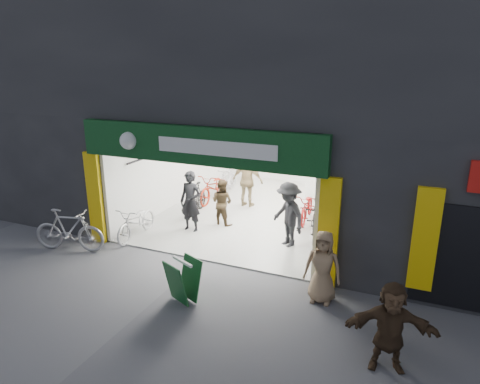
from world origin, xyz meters
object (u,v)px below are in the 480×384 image
Objects in this scene: parked_bike at (69,230)px; pedestrian_near at (323,267)px; bike_right_front at (315,221)px; sandwich_board at (183,280)px; bike_left_front at (137,222)px.

pedestrian_near reaches higher than parked_bike.
sandwich_board is (-1.76, -4.43, -0.03)m from bike_right_front.
sandwich_board is at bearing -123.26° from bike_right_front.
parked_bike is at bearing -130.82° from bike_left_front.
parked_bike is 6.84m from pedestrian_near.
parked_bike reaches higher than bike_right_front.
bike_right_front is 4.77m from sandwich_board.
bike_left_front is 1.84m from parked_bike.
bike_left_front is 3.89m from sandwich_board.
parked_bike is 4.25m from sandwich_board.
bike_left_front is 5.15m from bike_right_front.
bike_right_front is at bearing -74.07° from parked_bike.
sandwich_board is (3.01, -2.47, 0.03)m from bike_left_front.
bike_right_front is 1.94× the size of sandwich_board.
parked_bike is (-5.89, -3.41, 0.05)m from bike_right_front.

